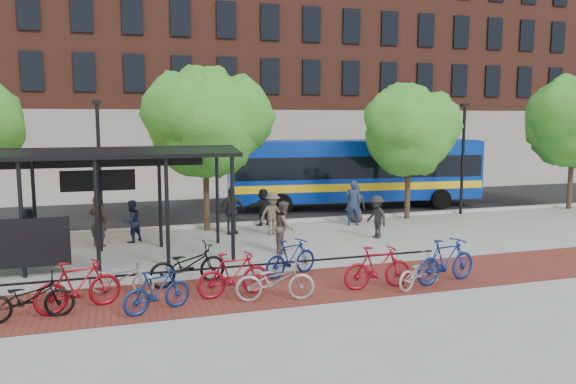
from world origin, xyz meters
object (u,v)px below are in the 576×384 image
object	(u,v)px
pedestrian_5	(263,207)
pedestrian_8	(284,227)
bus_shelter	(57,167)
bus	(355,169)
bike_4	(188,265)
bike_10	(420,271)
lamp_post_left	(99,164)
bike_2	(121,277)
pedestrian_4	(231,211)
bike_6	(275,280)
pedestrian_6	(356,203)
tree_b	(207,118)
pedestrian_3	(272,214)
pedestrian_2	(132,221)
pedestrian_9	(377,217)
lamp_post_right	(463,155)
bike_11	(446,261)
pedestrian_1	(98,221)
bike_9	(378,267)
bike_7	(291,258)
bike_0	(28,298)
tree_c	(411,128)
pedestrian_7	(353,203)
bike_3	(157,291)
pedestrian_0	(29,231)
bike_5	(234,274)
bike_1	(78,286)
tree_d	(575,118)

from	to	relation	value
pedestrian_5	pedestrian_8	world-z (taller)	pedestrian_8
bus_shelter	bus	bearing A→B (deg)	29.06
bike_4	bike_10	bearing A→B (deg)	-121.80
lamp_post_left	bike_2	xyz separation A→B (m)	(0.59, -7.84, -2.29)
pedestrian_4	bike_6	bearing A→B (deg)	-101.48
pedestrian_6	tree_b	bearing A→B (deg)	16.23
pedestrian_3	pedestrian_5	bearing A→B (deg)	71.32
bike_10	bike_6	bearing A→B (deg)	65.79
bike_6	pedestrian_5	world-z (taller)	pedestrian_5
pedestrian_2	pedestrian_9	size ratio (longest dim) A/B	0.96
lamp_post_right	bike_11	xyz separation A→B (m)	(-6.92, -9.44, -2.13)
pedestrian_9	pedestrian_1	bearing A→B (deg)	-111.50
bike_9	pedestrian_9	xyz separation A→B (m)	(2.79, 5.73, 0.23)
bike_7	pedestrian_6	distance (m)	8.81
bike_0	pedestrian_3	distance (m)	10.56
pedestrian_8	pedestrian_1	bearing A→B (deg)	87.76
tree_b	tree_c	world-z (taller)	tree_b
bike_10	pedestrian_7	distance (m)	8.81
bus_shelter	bike_9	bearing A→B (deg)	-32.77
pedestrian_8	bike_3	bearing A→B (deg)	159.14
bike_11	pedestrian_8	bearing A→B (deg)	21.81
tree_c	pedestrian_8	world-z (taller)	tree_c
lamp_post_left	bike_6	distance (m)	10.62
bus_shelter	lamp_post_right	size ratio (longest dim) A/B	2.07
lamp_post_right	bike_6	size ratio (longest dim) A/B	2.61
bike_6	pedestrian_2	size ratio (longest dim) A/B	1.27
lamp_post_left	bus	xyz separation A→B (m)	(12.00, 3.22, -0.81)
pedestrian_9	pedestrian_0	bearing A→B (deg)	-107.53
bike_2	pedestrian_0	xyz separation A→B (m)	(-2.83, 5.43, 0.31)
bike_3	bike_5	size ratio (longest dim) A/B	0.88
bike_3	pedestrian_5	size ratio (longest dim) A/B	1.08
bike_1	bike_5	world-z (taller)	bike_1
bus	bike_5	xyz separation A→B (m)	(-8.70, -12.09, -1.36)
bike_1	bike_3	distance (m)	1.87
bike_11	pedestrian_1	world-z (taller)	pedestrian_1
pedestrian_1	pedestrian_5	bearing A→B (deg)	-133.61
bike_3	pedestrian_9	xyz separation A→B (m)	(8.49, 5.83, 0.30)
pedestrian_0	lamp_post_left	bearing A→B (deg)	9.52
tree_c	bus	world-z (taller)	tree_c
bus	lamp_post_right	bearing A→B (deg)	-33.08
bike_10	bus	bearing A→B (deg)	-38.94
tree_c	bike_3	distance (m)	15.32
bike_4	bus	bearing A→B (deg)	-54.08
bike_1	pedestrian_8	world-z (taller)	pedestrian_8
tree_d	pedestrian_1	world-z (taller)	tree_d
bike_6	pedestrian_1	bearing A→B (deg)	39.13
pedestrian_6	bike_10	bearing A→B (deg)	94.09
bus_shelter	pedestrian_9	xyz separation A→B (m)	(10.99, 0.46, -2.20)
bike_1	lamp_post_right	bearing A→B (deg)	-80.69
pedestrian_7	pedestrian_8	bearing A→B (deg)	55.66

